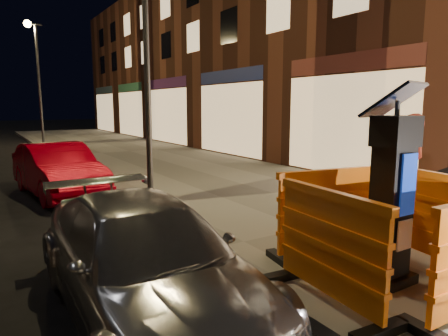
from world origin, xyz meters
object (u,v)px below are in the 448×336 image
man (409,170)px  barrier_kerbside (329,248)px  barrier_back (326,213)px  barrier_bldgside (437,220)px  car_red (60,195)px  parking_kiosk (392,192)px  car_silver (147,312)px

man → barrier_kerbside: bearing=-38.3°
barrier_back → barrier_bldgside: (0.95, -0.95, 0.00)m
barrier_kerbside → car_red: size_ratio=0.40×
barrier_kerbside → man: size_ratio=0.81×
parking_kiosk → barrier_back: (0.00, 0.95, -0.47)m
barrier_bldgside → barrier_kerbside: bearing=98.5°
parking_kiosk → car_red: bearing=113.4°
parking_kiosk → car_red: parking_kiosk is taller
car_red → man: man is taller
barrier_kerbside → barrier_bldgside: same height
barrier_back → barrier_bldgside: 1.34m
barrier_kerbside → car_silver: (-1.54, 1.07, -0.74)m
car_red → barrier_bldgside: bearing=-72.8°
parking_kiosk → car_silver: (-2.49, 1.07, -1.21)m
parking_kiosk → barrier_kerbside: bearing=-173.5°
parking_kiosk → barrier_kerbside: 1.06m
barrier_bldgside → car_silver: bearing=81.2°
car_silver → barrier_back: bearing=-1.9°
barrier_back → barrier_kerbside: (-0.95, -0.95, 0.00)m
man → car_silver: bearing=-57.8°
car_silver → car_red: 6.35m
man → car_red: bearing=-114.2°
car_silver → man: size_ratio=2.16×
parking_kiosk → car_red: (-2.25, 7.42, -1.21)m
parking_kiosk → man: bearing=35.9°
barrier_kerbside → car_red: 7.57m
barrier_kerbside → barrier_bldgside: bearing=-85.5°
parking_kiosk → barrier_bldgside: (0.95, 0.00, -0.47)m
barrier_back → car_silver: barrier_back is taller
barrier_back → car_red: (-2.25, 6.47, -0.74)m
car_red → man: size_ratio=2.03×
barrier_bldgside → man: bearing=-36.4°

